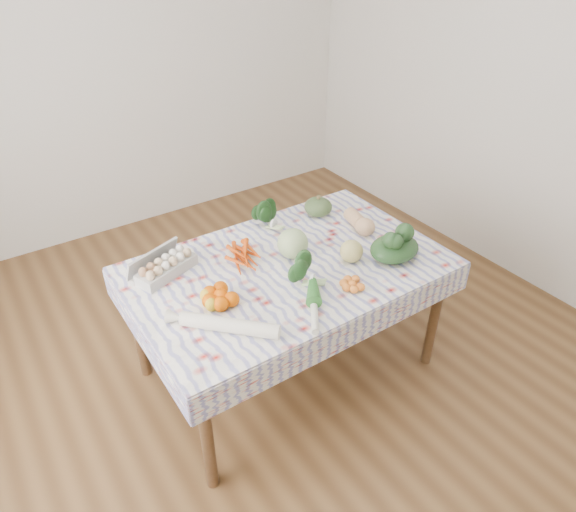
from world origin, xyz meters
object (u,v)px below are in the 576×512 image
object	(u,v)px
kabocha_squash	(318,207)
grapefruit	(351,251)
cabbage	(293,244)
egg_carton	(167,267)
dining_table	(288,278)
butternut_squash	(360,221)

from	to	relation	value
kabocha_squash	grapefruit	xyz separation A→B (m)	(-0.16, -0.51, 0.01)
cabbage	egg_carton	bearing A→B (deg)	160.35
egg_carton	kabocha_squash	world-z (taller)	kabocha_squash
kabocha_squash	dining_table	bearing A→B (deg)	-142.78
cabbage	butternut_squash	xyz separation A→B (m)	(0.49, 0.02, -0.03)
kabocha_squash	grapefruit	bearing A→B (deg)	-107.33
kabocha_squash	butternut_squash	world-z (taller)	same
cabbage	kabocha_squash	bearing A→B (deg)	36.96
cabbage	grapefruit	world-z (taller)	cabbage
egg_carton	butternut_squash	bearing A→B (deg)	-30.64
dining_table	egg_carton	bearing A→B (deg)	153.69
egg_carton	kabocha_squash	xyz separation A→B (m)	(1.03, 0.07, 0.01)
butternut_squash	kabocha_squash	bearing A→B (deg)	121.91
egg_carton	grapefruit	bearing A→B (deg)	-46.99
cabbage	grapefruit	bearing A→B (deg)	-41.65
grapefruit	cabbage	bearing A→B (deg)	138.35
cabbage	butternut_squash	size ratio (longest dim) A/B	0.69
dining_table	kabocha_squash	distance (m)	0.60
dining_table	kabocha_squash	xyz separation A→B (m)	(0.46, 0.35, 0.14)
butternut_squash	grapefruit	xyz separation A→B (m)	(-0.26, -0.23, 0.01)
egg_carton	butternut_squash	size ratio (longest dim) A/B	1.36
egg_carton	cabbage	world-z (taller)	cabbage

